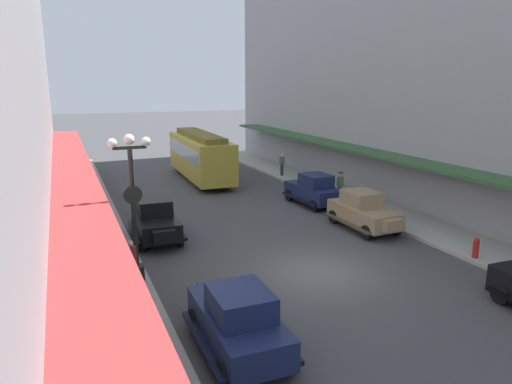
{
  "coord_description": "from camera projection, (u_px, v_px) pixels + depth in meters",
  "views": [
    {
      "loc": [
        -8.5,
        -14.04,
        6.97
      ],
      "look_at": [
        0.0,
        6.0,
        1.8
      ],
      "focal_mm": 32.47,
      "sensor_mm": 36.0,
      "label": 1
    }
  ],
  "objects": [
    {
      "name": "sidewalk_right",
      "position": [
        467.0,
        244.0,
        20.24
      ],
      "size": [
        3.0,
        60.0,
        0.15
      ],
      "primitive_type": "cube",
      "color": "#A8A59E",
      "rests_on": "ground"
    },
    {
      "name": "parked_car_3",
      "position": [
        155.0,
        219.0,
        20.93
      ],
      "size": [
        2.26,
        4.3,
        1.84
      ],
      "color": "black",
      "rests_on": "ground"
    },
    {
      "name": "pedestrian_2",
      "position": [
        131.0,
        263.0,
        15.72
      ],
      "size": [
        0.36,
        0.24,
        1.64
      ],
      "color": "slate",
      "rests_on": "sidewalk_left"
    },
    {
      "name": "fire_hydrant",
      "position": [
        476.0,
        248.0,
        18.39
      ],
      "size": [
        0.24,
        0.24,
        0.82
      ],
      "color": "#B21E19",
      "rests_on": "sidewalk_right"
    },
    {
      "name": "streetcar",
      "position": [
        200.0,
        154.0,
        33.45
      ],
      "size": [
        2.76,
        9.66,
        3.46
      ],
      "color": "gold",
      "rests_on": "ground"
    },
    {
      "name": "pedestrian_1",
      "position": [
        282.0,
        164.0,
        34.6
      ],
      "size": [
        0.36,
        0.24,
        1.64
      ],
      "color": "#2D2D33",
      "rests_on": "sidewalk_right"
    },
    {
      "name": "pedestrian_0",
      "position": [
        340.0,
        186.0,
        27.32
      ],
      "size": [
        0.36,
        0.28,
        1.67
      ],
      "color": "slate",
      "rests_on": "sidewalk_right"
    },
    {
      "name": "parked_car_2",
      "position": [
        314.0,
        189.0,
        26.84
      ],
      "size": [
        2.31,
        4.32,
        1.84
      ],
      "color": "#19234C",
      "rests_on": "ground"
    },
    {
      "name": "pedestrian_4",
      "position": [
        95.0,
        189.0,
        26.51
      ],
      "size": [
        0.36,
        0.28,
        1.67
      ],
      "color": "#2D2D33",
      "rests_on": "sidewalk_left"
    },
    {
      "name": "lamp_post_with_clock",
      "position": [
        133.0,
        202.0,
        15.81
      ],
      "size": [
        1.42,
        0.44,
        5.16
      ],
      "color": "black",
      "rests_on": "sidewalk_left"
    },
    {
      "name": "parked_car_1",
      "position": [
        238.0,
        319.0,
        12.09
      ],
      "size": [
        2.19,
        4.28,
        1.84
      ],
      "color": "#19234C",
      "rests_on": "ground"
    },
    {
      "name": "sidewalk_left",
      "position": [
        111.0,
        307.0,
        14.55
      ],
      "size": [
        3.0,
        60.0,
        0.15
      ],
      "primitive_type": "cube",
      "color": "#A8A59E",
      "rests_on": "ground"
    },
    {
      "name": "parked_car_4",
      "position": [
        363.0,
        210.0,
        22.38
      ],
      "size": [
        2.17,
        4.27,
        1.84
      ],
      "color": "#997F5B",
      "rests_on": "ground"
    },
    {
      "name": "pedestrian_5",
      "position": [
        73.0,
        204.0,
        23.17
      ],
      "size": [
        0.36,
        0.28,
        1.67
      ],
      "color": "slate",
      "rests_on": "sidewalk_left"
    },
    {
      "name": "ground_plane",
      "position": [
        318.0,
        272.0,
        17.41
      ],
      "size": [
        200.0,
        200.0,
        0.0
      ],
      "primitive_type": "plane",
      "color": "#424244"
    }
  ]
}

